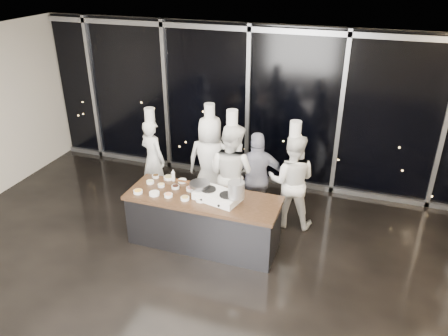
# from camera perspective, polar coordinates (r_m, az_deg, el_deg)

# --- Properties ---
(ground) EXTENTS (9.00, 9.00, 0.00)m
(ground) POSITION_cam_1_polar(r_m,az_deg,el_deg) (6.77, -5.47, -14.00)
(ground) COLOR black
(ground) RESTS_ON ground
(room_shell) EXTENTS (9.02, 7.02, 3.21)m
(room_shell) POSITION_cam_1_polar(r_m,az_deg,el_deg) (5.52, -4.79, 3.61)
(room_shell) COLOR beige
(room_shell) RESTS_ON ground
(window_wall) EXTENTS (8.90, 0.11, 3.20)m
(window_wall) POSITION_cam_1_polar(r_m,az_deg,el_deg) (8.84, 3.20, 8.05)
(window_wall) COLOR black
(window_wall) RESTS_ON ground
(demo_counter) EXTENTS (2.46, 0.86, 0.90)m
(demo_counter) POSITION_cam_1_polar(r_m,az_deg,el_deg) (7.16, -2.69, -6.85)
(demo_counter) COLOR #343338
(demo_counter) RESTS_ON ground
(stove) EXTENTS (0.77, 0.57, 0.14)m
(stove) POSITION_cam_1_polar(r_m,az_deg,el_deg) (6.81, -0.83, -3.65)
(stove) COLOR white
(stove) RESTS_ON demo_counter
(frying_pan) EXTENTS (0.59, 0.39, 0.05)m
(frying_pan) POSITION_cam_1_polar(r_m,az_deg,el_deg) (6.94, -3.25, -2.12)
(frying_pan) COLOR slate
(frying_pan) RESTS_ON stove
(stock_pot) EXTENTS (0.30, 0.30, 0.25)m
(stock_pot) POSITION_cam_1_polar(r_m,az_deg,el_deg) (6.57, 1.61, -2.83)
(stock_pot) COLOR #A8A8AA
(stock_pot) RESTS_ON stove
(prep_bowls) EXTENTS (1.20, 0.75, 0.05)m
(prep_bowls) POSITION_cam_1_polar(r_m,az_deg,el_deg) (7.15, -7.03, -2.66)
(prep_bowls) COLOR silver
(prep_bowls) RESTS_ON demo_counter
(squeeze_bottle) EXTENTS (0.06, 0.06, 0.21)m
(squeeze_bottle) POSITION_cam_1_polar(r_m,az_deg,el_deg) (7.39, -6.65, -0.96)
(squeeze_bottle) COLOR silver
(squeeze_bottle) RESTS_ON demo_counter
(chef_far_left) EXTENTS (0.68, 0.57, 1.82)m
(chef_far_left) POSITION_cam_1_polar(r_m,az_deg,el_deg) (8.52, -9.26, 1.34)
(chef_far_left) COLOR silver
(chef_far_left) RESTS_ON ground
(chef_left) EXTENTS (0.91, 0.63, 2.01)m
(chef_left) POSITION_cam_1_polar(r_m,az_deg,el_deg) (8.07, -1.80, 0.87)
(chef_left) COLOR silver
(chef_left) RESTS_ON ground
(chef_center) EXTENTS (1.08, 0.96, 2.08)m
(chef_center) POSITION_cam_1_polar(r_m,az_deg,el_deg) (7.56, 1.01, -0.68)
(chef_center) COLOR silver
(chef_center) RESTS_ON ground
(guest) EXTENTS (1.07, 0.75, 1.69)m
(guest) POSITION_cam_1_polar(r_m,az_deg,el_deg) (7.60, 4.37, -1.35)
(guest) COLOR #161C3E
(guest) RESTS_ON ground
(chef_right) EXTENTS (0.89, 0.73, 1.94)m
(chef_right) POSITION_cam_1_polar(r_m,az_deg,el_deg) (7.55, 8.81, -1.62)
(chef_right) COLOR silver
(chef_right) RESTS_ON ground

